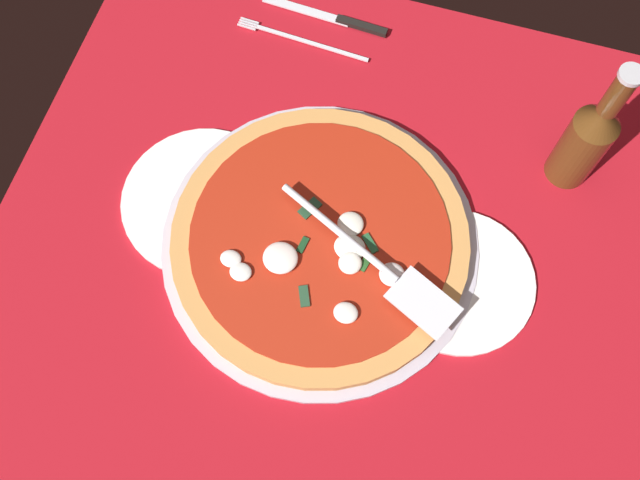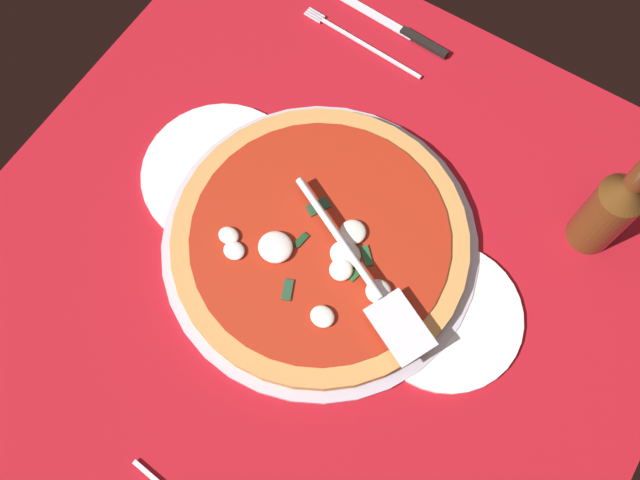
# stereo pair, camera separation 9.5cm
# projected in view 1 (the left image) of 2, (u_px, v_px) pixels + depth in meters

# --- Properties ---
(ground_plane) EXTENTS (0.92, 0.92, 0.01)m
(ground_plane) POSITION_uv_depth(u_px,v_px,m) (327.00, 268.00, 0.97)
(ground_plane) COLOR #A7121D
(checker_pattern) EXTENTS (0.92, 0.92, 0.00)m
(checker_pattern) POSITION_uv_depth(u_px,v_px,m) (327.00, 266.00, 0.96)
(checker_pattern) COLOR silver
(checker_pattern) RESTS_ON ground_plane
(pizza_pan) EXTENTS (0.43, 0.43, 0.01)m
(pizza_pan) POSITION_uv_depth(u_px,v_px,m) (320.00, 244.00, 0.97)
(pizza_pan) COLOR #B5AFBF
(pizza_pan) RESTS_ON ground_plane
(dinner_plate_left) EXTENTS (0.22, 0.22, 0.01)m
(dinner_plate_left) POSITION_uv_depth(u_px,v_px,m) (202.00, 201.00, 0.99)
(dinner_plate_left) COLOR white
(dinner_plate_left) RESTS_ON ground_plane
(dinner_plate_right) EXTENTS (0.20, 0.20, 0.01)m
(dinner_plate_right) POSITION_uv_depth(u_px,v_px,m) (458.00, 281.00, 0.95)
(dinner_plate_right) COLOR white
(dinner_plate_right) RESTS_ON ground_plane
(pizza) EXTENTS (0.40, 0.40, 0.03)m
(pizza) POSITION_uv_depth(u_px,v_px,m) (320.00, 241.00, 0.95)
(pizza) COLOR #CE8D48
(pizza) RESTS_ON pizza_pan
(pizza_server) EXTENTS (0.27, 0.15, 0.01)m
(pizza_server) POSITION_uv_depth(u_px,v_px,m) (374.00, 261.00, 0.91)
(pizza_server) COLOR silver
(pizza_server) RESTS_ON pizza
(place_setting_far) EXTENTS (0.22, 0.13, 0.01)m
(place_setting_far) POSITION_uv_depth(u_px,v_px,m) (320.00, 31.00, 1.10)
(place_setting_far) COLOR white
(place_setting_far) RESTS_ON ground_plane
(beer_bottle) EXTENTS (0.06, 0.06, 0.24)m
(beer_bottle) POSITION_uv_depth(u_px,v_px,m) (587.00, 139.00, 0.93)
(beer_bottle) COLOR #512F12
(beer_bottle) RESTS_ON ground_plane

